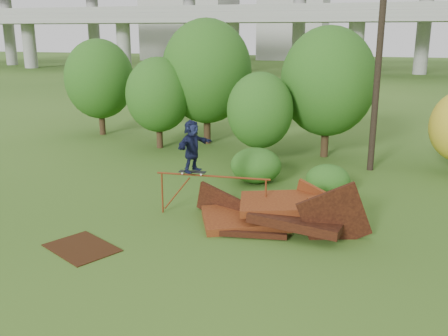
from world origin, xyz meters
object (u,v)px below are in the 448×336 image
(skater, at_px, (192,146))
(flat_plate, at_px, (82,248))
(scrap_pile, at_px, (276,215))
(utility_pole, at_px, (379,61))

(skater, relative_size, flat_plate, 0.85)
(scrap_pile, relative_size, utility_pole, 0.63)
(scrap_pile, xyz_separation_m, utility_pole, (2.65, 7.94, 4.40))
(scrap_pile, bearing_deg, flat_plate, -146.22)
(skater, distance_m, flat_plate, 4.73)
(flat_plate, height_order, utility_pole, utility_pole)
(scrap_pile, distance_m, flat_plate, 6.00)
(scrap_pile, xyz_separation_m, flat_plate, (-4.98, -3.33, -0.39))
(flat_plate, xyz_separation_m, utility_pole, (7.62, 11.27, 4.79))
(scrap_pile, height_order, flat_plate, scrap_pile)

